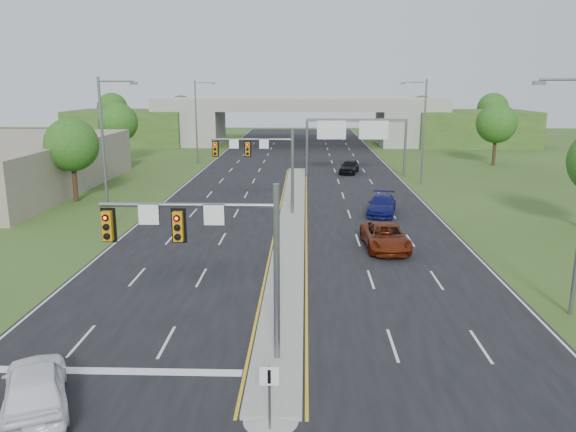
% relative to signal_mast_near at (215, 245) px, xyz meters
% --- Properties ---
extents(ground, '(240.00, 240.00, 0.00)m').
position_rel_signal_mast_near_xyz_m(ground, '(2.26, 0.07, -4.73)').
color(ground, '#364E1B').
rests_on(ground, ground).
extents(road, '(24.00, 160.00, 0.02)m').
position_rel_signal_mast_near_xyz_m(road, '(2.26, 35.07, -4.72)').
color(road, black).
rests_on(road, ground).
extents(median, '(2.00, 54.00, 0.16)m').
position_rel_signal_mast_near_xyz_m(median, '(2.26, 23.07, -4.63)').
color(median, gray).
rests_on(median, road).
extents(median_nose, '(2.00, 2.00, 0.16)m').
position_rel_signal_mast_near_xyz_m(median_nose, '(2.26, -3.93, -4.63)').
color(median_nose, gray).
rests_on(median_nose, road).
extents(lane_markings, '(23.72, 160.00, 0.01)m').
position_rel_signal_mast_near_xyz_m(lane_markings, '(1.66, 28.99, -4.70)').
color(lane_markings, gold).
rests_on(lane_markings, road).
extents(signal_mast_near, '(6.62, 0.60, 7.00)m').
position_rel_signal_mast_near_xyz_m(signal_mast_near, '(0.00, 0.00, 0.00)').
color(signal_mast_near, slate).
rests_on(signal_mast_near, ground).
extents(signal_mast_far, '(6.62, 0.60, 7.00)m').
position_rel_signal_mast_near_xyz_m(signal_mast_far, '(0.00, 25.00, 0.00)').
color(signal_mast_far, slate).
rests_on(signal_mast_far, ground).
extents(keep_right_sign, '(0.60, 0.13, 2.20)m').
position_rel_signal_mast_near_xyz_m(keep_right_sign, '(2.26, -4.45, -3.21)').
color(keep_right_sign, slate).
rests_on(keep_right_sign, ground).
extents(sign_gantry, '(11.58, 0.44, 6.67)m').
position_rel_signal_mast_near_xyz_m(sign_gantry, '(8.95, 44.99, 0.51)').
color(sign_gantry, slate).
rests_on(sign_gantry, ground).
extents(overpass, '(80.00, 14.00, 8.10)m').
position_rel_signal_mast_near_xyz_m(overpass, '(2.26, 80.07, -1.17)').
color(overpass, gray).
rests_on(overpass, ground).
extents(lightpole_l_mid, '(2.85, 0.25, 11.00)m').
position_rel_signal_mast_near_xyz_m(lightpole_l_mid, '(-11.03, 20.07, 1.38)').
color(lightpole_l_mid, slate).
rests_on(lightpole_l_mid, ground).
extents(lightpole_l_far, '(2.85, 0.25, 11.00)m').
position_rel_signal_mast_near_xyz_m(lightpole_l_far, '(-11.03, 55.07, 1.38)').
color(lightpole_l_far, slate).
rests_on(lightpole_l_far, ground).
extents(lightpole_r_far, '(2.85, 0.25, 11.00)m').
position_rel_signal_mast_near_xyz_m(lightpole_r_far, '(15.56, 40.07, 1.38)').
color(lightpole_r_far, slate).
rests_on(lightpole_r_far, ground).
extents(tree_l_near, '(4.80, 4.80, 7.60)m').
position_rel_signal_mast_near_xyz_m(tree_l_near, '(-17.74, 30.07, 0.45)').
color(tree_l_near, '#382316').
rests_on(tree_l_near, ground).
extents(tree_l_mid, '(5.20, 5.20, 8.12)m').
position_rel_signal_mast_near_xyz_m(tree_l_mid, '(-21.74, 55.07, 0.78)').
color(tree_l_mid, '#382316').
rests_on(tree_l_mid, ground).
extents(tree_r_mid, '(5.20, 5.20, 8.12)m').
position_rel_signal_mast_near_xyz_m(tree_r_mid, '(28.26, 55.07, 0.78)').
color(tree_r_mid, '#382316').
rests_on(tree_r_mid, ground).
extents(tree_back_a, '(6.00, 6.00, 8.85)m').
position_rel_signal_mast_near_xyz_m(tree_back_a, '(-35.74, 94.07, 1.11)').
color(tree_back_a, '#382316').
rests_on(tree_back_a, ground).
extents(tree_back_b, '(5.60, 5.60, 8.32)m').
position_rel_signal_mast_near_xyz_m(tree_back_b, '(-21.74, 94.07, 0.78)').
color(tree_back_b, '#382316').
rests_on(tree_back_b, ground).
extents(tree_back_c, '(5.60, 5.60, 8.32)m').
position_rel_signal_mast_near_xyz_m(tree_back_c, '(26.26, 94.07, 0.78)').
color(tree_back_c, '#382316').
rests_on(tree_back_c, ground).
extents(tree_back_d, '(6.00, 6.00, 8.85)m').
position_rel_signal_mast_near_xyz_m(tree_back_d, '(40.26, 94.07, 1.11)').
color(tree_back_d, '#382316').
rests_on(tree_back_d, ground).
extents(car_white, '(3.83, 5.29, 1.67)m').
position_rel_signal_mast_near_xyz_m(car_white, '(-5.50, -3.51, -3.87)').
color(car_white, white).
rests_on(car_white, road).
extents(car_far_a, '(2.91, 5.87, 1.60)m').
position_rel_signal_mast_near_xyz_m(car_far_a, '(8.55, 15.58, -3.91)').
color(car_far_a, '#5F1D09').
rests_on(car_far_a, road).
extents(car_far_b, '(3.17, 5.64, 1.54)m').
position_rel_signal_mast_near_xyz_m(car_far_b, '(9.65, 25.67, -3.93)').
color(car_far_b, '#0E1155').
rests_on(car_far_b, road).
extents(car_far_c, '(2.99, 5.06, 1.62)m').
position_rel_signal_mast_near_xyz_m(car_far_c, '(8.59, 47.43, -3.90)').
color(car_far_c, black).
rests_on(car_far_c, road).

